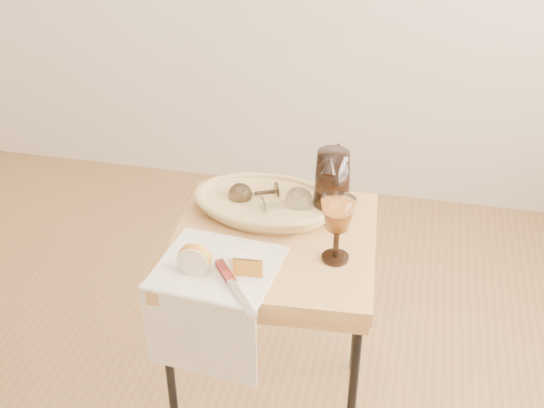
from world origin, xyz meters
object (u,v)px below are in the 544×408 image
(pitcher, at_px, (332,185))
(apple_half, at_px, (195,257))
(side_table, at_px, (273,334))
(tea_towel, at_px, (218,267))
(goblet_lying_a, at_px, (256,194))
(goblet_lying_b, at_px, (283,203))
(wine_goblet, at_px, (337,230))
(table_knife, at_px, (234,285))
(bread_basket, at_px, (266,204))

(pitcher, relative_size, apple_half, 2.84)
(side_table, height_order, tea_towel, tea_towel)
(side_table, relative_size, apple_half, 8.10)
(pitcher, height_order, apple_half, pitcher)
(goblet_lying_a, bearing_deg, pitcher, 156.53)
(goblet_lying_a, xyz_separation_m, pitcher, (0.21, 0.00, 0.05))
(side_table, height_order, goblet_lying_b, goblet_lying_b)
(pitcher, bearing_deg, wine_goblet, -80.79)
(goblet_lying_a, height_order, apple_half, apple_half)
(goblet_lying_b, relative_size, pitcher, 0.53)
(wine_goblet, bearing_deg, tea_towel, -160.37)
(goblet_lying_b, height_order, wine_goblet, wine_goblet)
(apple_half, xyz_separation_m, table_knife, (0.11, -0.05, -0.03))
(bread_basket, bearing_deg, wine_goblet, -36.74)
(side_table, bearing_deg, goblet_lying_a, 120.95)
(side_table, bearing_deg, table_knife, -100.80)
(tea_towel, bearing_deg, table_knife, -45.38)
(tea_towel, relative_size, wine_goblet, 1.64)
(pitcher, bearing_deg, side_table, -136.23)
(bread_basket, xyz_separation_m, table_knife, (0.00, -0.36, -0.01))
(table_knife, bearing_deg, tea_towel, -177.69)
(side_table, height_order, bread_basket, bread_basket)
(goblet_lying_a, relative_size, goblet_lying_b, 0.89)
(wine_goblet, height_order, table_knife, wine_goblet)
(side_table, height_order, goblet_lying_a, goblet_lying_a)
(wine_goblet, height_order, apple_half, wine_goblet)
(wine_goblet, bearing_deg, side_table, 162.03)
(apple_half, bearing_deg, bread_basket, 70.08)
(tea_towel, bearing_deg, pitcher, 56.32)
(tea_towel, distance_m, goblet_lying_a, 0.30)
(tea_towel, xyz_separation_m, table_knife, (0.06, -0.08, 0.01))
(side_table, bearing_deg, tea_towel, -124.62)
(side_table, relative_size, goblet_lying_a, 5.99)
(apple_half, bearing_deg, table_knife, -24.16)
(side_table, height_order, pitcher, pitcher)
(side_table, bearing_deg, apple_half, -129.90)
(tea_towel, relative_size, pitcher, 1.23)
(goblet_lying_a, xyz_separation_m, goblet_lying_b, (0.09, -0.04, 0.00))
(table_knife, bearing_deg, goblet_lying_b, 134.53)
(side_table, distance_m, tea_towel, 0.40)
(apple_half, bearing_deg, goblet_lying_a, 76.31)
(tea_towel, bearing_deg, apple_half, -142.90)
(bread_basket, relative_size, goblet_lying_b, 2.82)
(wine_goblet, xyz_separation_m, table_knife, (-0.22, -0.18, -0.08))
(bread_basket, height_order, apple_half, apple_half)
(bread_basket, xyz_separation_m, goblet_lying_b, (0.05, -0.02, 0.03))
(bread_basket, relative_size, apple_half, 4.28)
(wine_goblet, bearing_deg, table_knife, -140.79)
(bread_basket, distance_m, goblet_lying_a, 0.04)
(tea_towel, bearing_deg, wine_goblet, 24.91)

